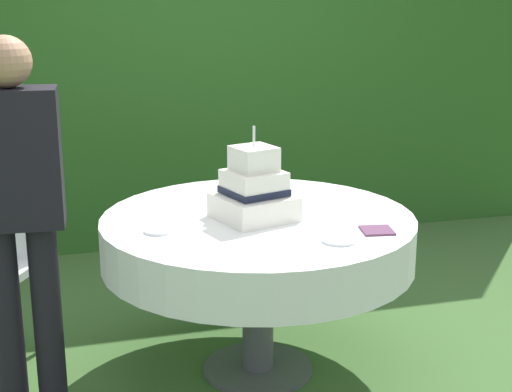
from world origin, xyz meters
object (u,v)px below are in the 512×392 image
object	(u,v)px
serving_plate_near	(339,240)
serving_plate_far	(159,231)
cake_table	(258,240)
wedding_cake	(254,192)
standing_person	(18,207)
napkin_stack	(377,230)

from	to	relation	value
serving_plate_near	serving_plate_far	size ratio (longest dim) A/B	1.20
cake_table	serving_plate_far	world-z (taller)	serving_plate_far
wedding_cake	serving_plate_near	distance (m)	0.49
cake_table	standing_person	world-z (taller)	standing_person
cake_table	napkin_stack	size ratio (longest dim) A/B	10.88
standing_person	serving_plate_near	bearing A→B (deg)	-13.79
cake_table	standing_person	size ratio (longest dim) A/B	0.89
wedding_cake	napkin_stack	world-z (taller)	wedding_cake
cake_table	wedding_cake	size ratio (longest dim) A/B	3.39
cake_table	wedding_cake	bearing A→B (deg)	-134.33
standing_person	cake_table	bearing A→B (deg)	6.74
serving_plate_far	napkin_stack	xyz separation A→B (m)	(0.90, -0.24, -0.00)
serving_plate_near	napkin_stack	world-z (taller)	serving_plate_near
serving_plate_near	wedding_cake	bearing A→B (deg)	121.73
napkin_stack	standing_person	world-z (taller)	standing_person
wedding_cake	cake_table	bearing A→B (deg)	45.67
cake_table	standing_person	xyz separation A→B (m)	(-1.03, -0.12, 0.27)
wedding_cake	serving_plate_far	world-z (taller)	wedding_cake
standing_person	napkin_stack	bearing A→B (deg)	-8.92
napkin_stack	standing_person	bearing A→B (deg)	171.08
napkin_stack	wedding_cake	bearing A→B (deg)	144.46
wedding_cake	standing_person	world-z (taller)	standing_person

